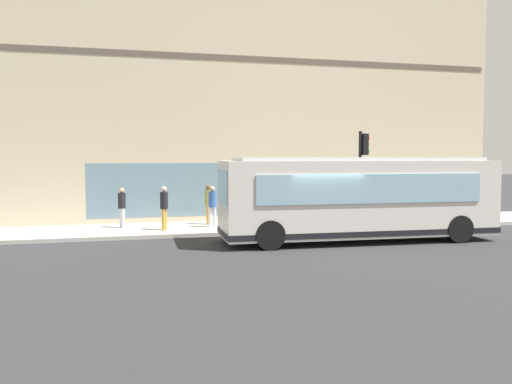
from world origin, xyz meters
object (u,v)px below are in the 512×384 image
pedestrian_near_hydrant (164,205)px  pedestrian_near_building_entrance (122,205)px  fire_hydrant (373,213)px  traffic_light_near_corner (363,160)px  city_bus_nearside (358,199)px  pedestrian_walking_along_curb (212,204)px  pedestrian_by_light_pole (208,202)px

pedestrian_near_hydrant → pedestrian_near_building_entrance: (1.14, 1.63, -0.07)m
fire_hydrant → pedestrian_near_hydrant: pedestrian_near_hydrant is taller
traffic_light_near_corner → fire_hydrant: traffic_light_near_corner is taller
city_bus_nearside → pedestrian_walking_along_curb: 6.21m
city_bus_nearside → pedestrian_near_building_entrance: bearing=60.0°
city_bus_nearside → fire_hydrant: (4.28, -2.81, -1.04)m
pedestrian_near_building_entrance → traffic_light_near_corner: bearing=-101.4°
pedestrian_near_hydrant → pedestrian_walking_along_curb: bearing=-78.7°
pedestrian_near_hydrant → traffic_light_near_corner: bearing=-95.9°
pedestrian_near_building_entrance → pedestrian_near_hydrant: bearing=-125.0°
fire_hydrant → pedestrian_walking_along_curb: 7.51m
traffic_light_near_corner → city_bus_nearside: bearing=151.1°
city_bus_nearside → pedestrian_by_light_pole: 6.87m
pedestrian_by_light_pole → city_bus_nearside: bearing=-136.9°
traffic_light_near_corner → pedestrian_near_building_entrance: (1.99, 9.89, -1.84)m
pedestrian_walking_along_curb → pedestrian_by_light_pole: pedestrian_by_light_pole is taller
pedestrian_walking_along_curb → pedestrian_by_light_pole: bearing=1.0°
city_bus_nearside → pedestrian_near_hydrant: size_ratio=5.77×
fire_hydrant → pedestrian_by_light_pole: size_ratio=0.43×
city_bus_nearside → pedestrian_near_building_entrance: (4.82, 8.33, -0.46)m
pedestrian_walking_along_curb → pedestrian_near_building_entrance: (0.74, 3.66, -0.03)m
city_bus_nearside → traffic_light_near_corner: (2.82, -1.56, 1.39)m
traffic_light_near_corner → fire_hydrant: (1.45, -1.25, -2.43)m
pedestrian_walking_along_curb → pedestrian_near_hydrant: bearing=101.3°
pedestrian_by_light_pole → pedestrian_near_building_entrance: bearing=93.0°
traffic_light_near_corner → fire_hydrant: 3.10m
city_bus_nearside → traffic_light_near_corner: 3.51m
pedestrian_near_hydrant → pedestrian_walking_along_curb: (0.41, -2.03, -0.03)m
pedestrian_near_hydrant → pedestrian_by_light_pole: pedestrian_near_hydrant is taller
traffic_light_near_corner → pedestrian_near_hydrant: (0.85, 8.25, -1.78)m
city_bus_nearside → fire_hydrant: 5.22m
pedestrian_near_building_entrance → pedestrian_by_light_pole: bearing=-87.0°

